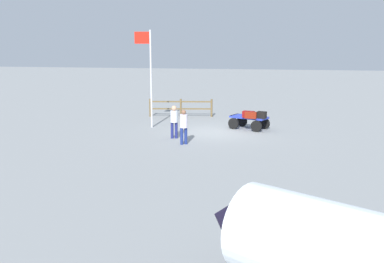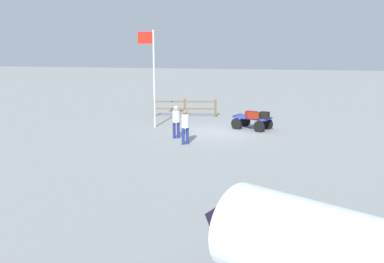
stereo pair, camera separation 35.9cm
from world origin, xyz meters
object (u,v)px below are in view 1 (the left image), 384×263
at_px(luggage_cart, 249,120).
at_px(suitcase_navy, 251,115).
at_px(worker_lead, 184,125).
at_px(worker_trailing, 174,119).
at_px(suitcase_dark, 248,114).
at_px(suitcase_grey, 262,115).
at_px(flagpole, 149,70).
at_px(suitcase_olive, 256,115).

distance_m(luggage_cart, suitcase_navy, 0.78).
distance_m(worker_lead, worker_trailing, 1.37).
distance_m(luggage_cart, suitcase_dark, 0.58).
relative_size(luggage_cart, worker_trailing, 1.39).
relative_size(suitcase_dark, worker_lead, 0.42).
distance_m(suitcase_grey, worker_lead, 4.98).
distance_m(suitcase_navy, worker_trailing, 4.28).
bearing_deg(flagpole, luggage_cart, -173.71).
xyz_separation_m(luggage_cart, suitcase_olive, (-0.37, 0.30, 0.34)).
bearing_deg(suitcase_grey, suitcase_olive, -37.27).
relative_size(suitcase_navy, worker_lead, 0.40).
bearing_deg(suitcase_navy, flagpole, -0.73).
height_order(luggage_cart, flagpole, flagpole).
height_order(suitcase_grey, flagpole, flagpole).
height_order(suitcase_grey, suitcase_dark, suitcase_grey).
distance_m(suitcase_dark, worker_lead, 4.64).
distance_m(suitcase_olive, suitcase_dark, 0.39).
xyz_separation_m(luggage_cart, suitcase_navy, (-0.14, 0.66, 0.38)).
bearing_deg(suitcase_navy, suitcase_dark, -58.82).
height_order(suitcase_dark, worker_trailing, worker_trailing).
bearing_deg(worker_lead, suitcase_dark, -124.92).
xyz_separation_m(suitcase_dark, flagpole, (5.36, 0.16, 2.25)).
distance_m(suitcase_navy, flagpole, 5.94).
height_order(suitcase_olive, suitcase_dark, suitcase_dark).
height_order(luggage_cart, worker_trailing, worker_trailing).
distance_m(luggage_cart, suitcase_olive, 0.59).
height_order(worker_trailing, flagpole, flagpole).
height_order(luggage_cart, suitcase_dark, suitcase_dark).
bearing_deg(suitcase_olive, suitcase_dark, 19.27).
distance_m(suitcase_olive, flagpole, 6.17).
bearing_deg(suitcase_olive, flagpole, 2.85).
height_order(luggage_cart, suitcase_olive, suitcase_olive).
xyz_separation_m(worker_trailing, flagpole, (1.97, -2.49, 2.17)).
height_order(suitcase_grey, worker_lead, worker_lead).
bearing_deg(worker_trailing, worker_lead, 122.22).
bearing_deg(suitcase_dark, worker_lead, 55.08).
relative_size(luggage_cart, suitcase_navy, 3.54).
bearing_deg(suitcase_grey, worker_trailing, 31.82).
bearing_deg(suitcase_grey, suitcase_navy, 10.91).
relative_size(luggage_cart, suitcase_grey, 4.16).
bearing_deg(suitcase_dark, suitcase_grey, 170.03).
xyz_separation_m(suitcase_grey, worker_lead, (3.35, 3.69, 0.04)).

